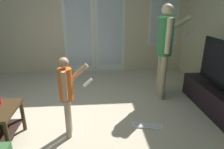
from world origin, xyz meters
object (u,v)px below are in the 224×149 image
(flat_screen_tv, at_px, (220,64))
(loose_keyboard, at_px, (147,126))
(tv_stand, at_px, (214,98))
(person_child, at_px, (67,91))
(person_adult, at_px, (165,44))

(flat_screen_tv, height_order, loose_keyboard, flat_screen_tv)
(tv_stand, relative_size, flat_screen_tv, 1.38)
(flat_screen_tv, relative_size, person_child, 0.93)
(person_child, distance_m, loose_keyboard, 1.26)
(person_adult, bearing_deg, person_child, -147.46)
(tv_stand, relative_size, loose_keyboard, 3.01)
(flat_screen_tv, bearing_deg, tv_stand, -65.04)
(person_adult, height_order, loose_keyboard, person_adult)
(person_adult, distance_m, loose_keyboard, 1.45)
(tv_stand, distance_m, person_adult, 1.20)
(tv_stand, height_order, loose_keyboard, tv_stand)
(loose_keyboard, bearing_deg, person_adult, 61.92)
(flat_screen_tv, distance_m, person_child, 2.37)
(flat_screen_tv, distance_m, loose_keyboard, 1.51)
(flat_screen_tv, relative_size, loose_keyboard, 2.18)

